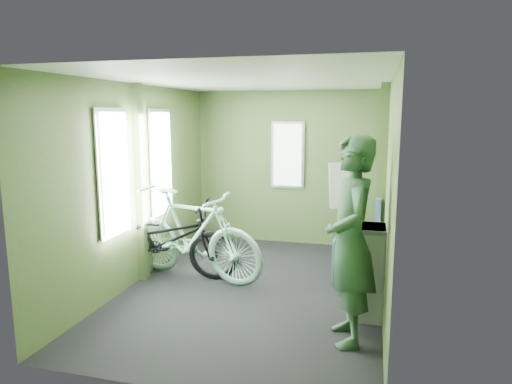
{
  "coord_description": "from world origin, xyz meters",
  "views": [
    {
      "loc": [
        1.27,
        -4.73,
        1.96
      ],
      "look_at": [
        0.0,
        0.1,
        1.1
      ],
      "focal_mm": 32.0,
      "sensor_mm": 36.0,
      "label": 1
    }
  ],
  "objects_px": {
    "bicycle_black": "(167,277)",
    "bench_seat": "(361,248)",
    "waste_box": "(369,272)",
    "bicycle_mint": "(193,279)",
    "passenger": "(350,241)"
  },
  "relations": [
    {
      "from": "bicycle_black",
      "to": "bench_seat",
      "type": "xyz_separation_m",
      "value": [
        2.27,
        0.85,
        0.3
      ]
    },
    {
      "from": "bicycle_mint",
      "to": "waste_box",
      "type": "bearing_deg",
      "value": -91.38
    },
    {
      "from": "bicycle_black",
      "to": "bench_seat",
      "type": "relative_size",
      "value": 1.78
    },
    {
      "from": "waste_box",
      "to": "bicycle_mint",
      "type": "bearing_deg",
      "value": 166.16
    },
    {
      "from": "bicycle_mint",
      "to": "passenger",
      "type": "bearing_deg",
      "value": -106.38
    },
    {
      "from": "bicycle_black",
      "to": "bicycle_mint",
      "type": "relative_size",
      "value": 0.98
    },
    {
      "from": "bicycle_mint",
      "to": "bench_seat",
      "type": "xyz_separation_m",
      "value": [
        1.93,
        0.83,
        0.3
      ]
    },
    {
      "from": "passenger",
      "to": "waste_box",
      "type": "distance_m",
      "value": 0.71
    },
    {
      "from": "bench_seat",
      "to": "bicycle_mint",
      "type": "bearing_deg",
      "value": -152.82
    },
    {
      "from": "waste_box",
      "to": "bench_seat",
      "type": "xyz_separation_m",
      "value": [
        -0.11,
        1.33,
        -0.16
      ]
    },
    {
      "from": "bicycle_black",
      "to": "waste_box",
      "type": "relative_size",
      "value": 1.99
    },
    {
      "from": "passenger",
      "to": "waste_box",
      "type": "relative_size",
      "value": 1.98
    },
    {
      "from": "bicycle_mint",
      "to": "passenger",
      "type": "xyz_separation_m",
      "value": [
        1.87,
        -1.03,
        0.9
      ]
    },
    {
      "from": "bicycle_black",
      "to": "bicycle_mint",
      "type": "bearing_deg",
      "value": -94.28
    },
    {
      "from": "bicycle_black",
      "to": "bench_seat",
      "type": "height_order",
      "value": "bench_seat"
    }
  ]
}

